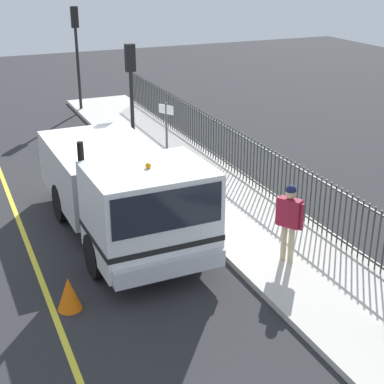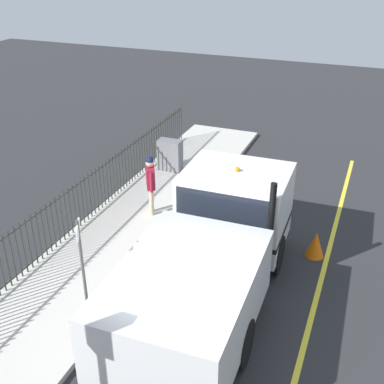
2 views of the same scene
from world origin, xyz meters
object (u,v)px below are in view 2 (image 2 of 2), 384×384
at_px(utility_cabinet, 170,155).
at_px(work_truck, 215,245).
at_px(traffic_cone, 316,244).
at_px(worker_standing, 150,179).
at_px(street_sign, 82,265).

bearing_deg(utility_cabinet, work_truck, 122.44).
relative_size(work_truck, traffic_cone, 9.62).
relative_size(worker_standing, traffic_cone, 2.61).
bearing_deg(work_truck, traffic_cone, 50.14).
distance_m(work_truck, street_sign, 2.91).
bearing_deg(work_truck, worker_standing, 135.87).
relative_size(work_truck, utility_cabinet, 6.07).
bearing_deg(utility_cabinet, worker_standing, 103.92).
height_order(traffic_cone, street_sign, street_sign).
xyz_separation_m(work_truck, worker_standing, (2.83, -2.62, -0.09)).
bearing_deg(utility_cabinet, street_sign, 102.09).
distance_m(utility_cabinet, street_sign, 8.02).
bearing_deg(street_sign, utility_cabinet, -77.91).
bearing_deg(traffic_cone, utility_cabinet, -30.59).
xyz_separation_m(worker_standing, traffic_cone, (-4.73, 0.24, -0.89)).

